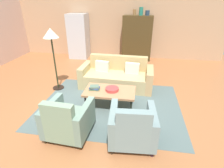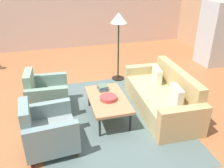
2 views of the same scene
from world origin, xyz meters
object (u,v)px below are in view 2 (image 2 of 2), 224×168
at_px(armchair_left, 45,95).
at_px(book_stack, 102,88).
at_px(fruit_bowl, 108,98).
at_px(armchair_right, 46,131).
at_px(floor_lamp, 119,24).
at_px(coffee_table, 108,100).
at_px(couch, 164,97).
at_px(refrigerator, 215,34).

relative_size(armchair_left, book_stack, 3.43).
bearing_deg(fruit_bowl, book_stack, -177.71).
bearing_deg(armchair_right, floor_lamp, 136.09).
xyz_separation_m(coffee_table, floor_lamp, (-1.68, 0.70, 1.04)).
distance_m(armchair_left, floor_lamp, 2.42).
bearing_deg(couch, armchair_left, 77.63).
xyz_separation_m(armchair_left, refrigerator, (-1.43, 4.95, 0.58)).
height_order(couch, refrigerator, refrigerator).
bearing_deg(refrigerator, armchair_right, -61.96).
bearing_deg(floor_lamp, armchair_left, -60.18).
distance_m(coffee_table, book_stack, 0.38).
bearing_deg(coffee_table, armchair_right, -62.57).
bearing_deg(armchair_left, couch, 78.97).
bearing_deg(armchair_left, armchair_right, 3.44).
bearing_deg(armchair_right, coffee_table, 112.87).
height_order(couch, armchair_right, armchair_right).
height_order(coffee_table, floor_lamp, floor_lamp).
bearing_deg(couch, fruit_bowl, 94.50).
distance_m(armchair_right, fruit_bowl, 1.30).
xyz_separation_m(coffee_table, armchair_right, (0.61, -1.17, -0.06)).
relative_size(armchair_left, refrigerator, 0.48).
relative_size(armchair_left, floor_lamp, 0.51).
relative_size(couch, refrigerator, 1.15).
xyz_separation_m(couch, floor_lamp, (-1.68, -0.48, 1.16)).
xyz_separation_m(armchair_right, refrigerator, (-2.64, 4.95, 0.58)).
xyz_separation_m(armchair_left, book_stack, (0.23, 1.15, 0.14)).
distance_m(coffee_table, armchair_left, 1.31).
bearing_deg(book_stack, fruit_bowl, 2.29).
bearing_deg(coffee_table, refrigerator, 118.23).
relative_size(armchair_right, book_stack, 3.43).
distance_m(book_stack, refrigerator, 4.18).
bearing_deg(refrigerator, book_stack, -66.38).
relative_size(armchair_right, refrigerator, 0.48).
distance_m(couch, coffee_table, 1.19).
relative_size(coffee_table, refrigerator, 0.65).
distance_m(armchair_left, armchair_right, 1.21).
xyz_separation_m(armchair_right, floor_lamp, (-2.28, 1.87, 1.10)).
bearing_deg(fruit_bowl, couch, 92.40).
bearing_deg(couch, refrigerator, -49.84).
distance_m(armchair_left, book_stack, 1.18).
height_order(coffee_table, armchair_right, armchair_right).
xyz_separation_m(couch, armchair_left, (-0.61, -2.35, 0.06)).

